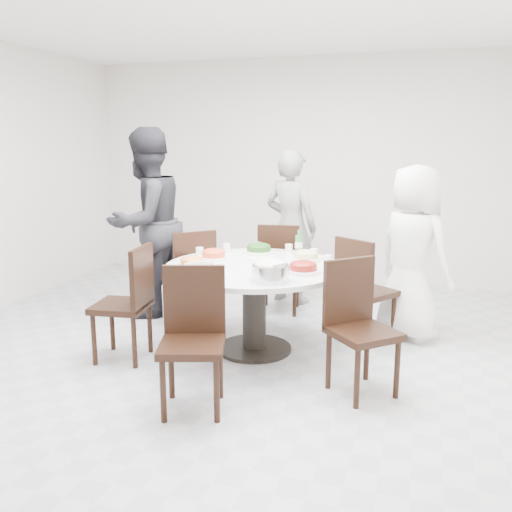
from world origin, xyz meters
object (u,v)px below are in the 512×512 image
(diner_right, at_px, (413,253))
(beverage_bottle, at_px, (299,243))
(chair_s, at_px, (192,342))
(dining_table, at_px, (254,308))
(chair_ne, at_px, (367,290))
(chair_n, at_px, (280,267))
(soup_bowl, at_px, (202,270))
(diner_middle, at_px, (291,227))
(diner_left, at_px, (147,223))
(chair_nw, at_px, (189,277))
(chair_sw, at_px, (121,303))
(chair_se, at_px, (364,330))
(rice_bowl, at_px, (270,273))

(diner_right, xyz_separation_m, beverage_bottle, (-0.99, -0.25, 0.08))
(chair_s, relative_size, beverage_bottle, 3.99)
(dining_table, xyz_separation_m, chair_ne, (0.89, 0.52, 0.10))
(dining_table, bearing_deg, beverage_bottle, 60.79)
(chair_n, xyz_separation_m, diner_right, (1.33, -0.40, 0.31))
(soup_bowl, xyz_separation_m, beverage_bottle, (0.56, 0.92, 0.08))
(diner_middle, height_order, diner_left, diner_left)
(diner_right, height_order, diner_middle, diner_middle)
(chair_ne, relative_size, chair_s, 1.00)
(dining_table, distance_m, diner_left, 1.62)
(chair_ne, distance_m, chair_nw, 1.70)
(diner_middle, bearing_deg, dining_table, 108.97)
(soup_bowl, bearing_deg, dining_table, 56.35)
(dining_table, relative_size, chair_sw, 1.58)
(dining_table, bearing_deg, chair_nw, 150.10)
(chair_se, bearing_deg, chair_sw, 134.96)
(rice_bowl, bearing_deg, chair_sw, -178.03)
(chair_ne, relative_size, beverage_bottle, 3.99)
(chair_ne, distance_m, chair_s, 1.91)
(chair_ne, distance_m, soup_bowl, 1.55)
(diner_middle, xyz_separation_m, diner_left, (-1.30, -0.86, 0.11))
(chair_n, distance_m, diner_middle, 0.54)
(chair_nw, height_order, diner_middle, diner_middle)
(rice_bowl, bearing_deg, chair_ne, 57.16)
(chair_n, bearing_deg, chair_sw, 52.41)
(chair_ne, height_order, rice_bowl, chair_ne)
(beverage_bottle, bearing_deg, chair_se, -55.93)
(diner_right, bearing_deg, diner_left, 39.81)
(chair_ne, bearing_deg, diner_left, 31.12)
(diner_right, bearing_deg, chair_sw, 67.14)
(dining_table, bearing_deg, soup_bowl, -123.65)
(diner_right, bearing_deg, chair_ne, 69.31)
(chair_s, bearing_deg, diner_left, 108.23)
(dining_table, distance_m, chair_n, 1.15)
(chair_n, xyz_separation_m, soup_bowl, (-0.22, -1.58, 0.32))
(dining_table, xyz_separation_m, diner_middle, (-0.06, 1.53, 0.47))
(chair_n, distance_m, diner_right, 1.42)
(chair_ne, xyz_separation_m, chair_sw, (-1.87, -1.01, 0.00))
(rice_bowl, relative_size, soup_bowl, 1.04)
(chair_se, distance_m, rice_bowl, 0.79)
(chair_nw, distance_m, chair_sw, 0.98)
(chair_sw, height_order, chair_s, same)
(soup_bowl, bearing_deg, chair_se, -5.32)
(diner_middle, relative_size, soup_bowl, 6.26)
(chair_nw, bearing_deg, chair_ne, 137.14)
(rice_bowl, bearing_deg, chair_se, -8.45)
(chair_ne, height_order, beverage_bottle, beverage_bottle)
(dining_table, xyz_separation_m, diner_left, (-1.35, 0.67, 0.58))
(chair_sw, xyz_separation_m, soup_bowl, (0.69, 0.06, 0.32))
(dining_table, relative_size, rice_bowl, 5.37)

